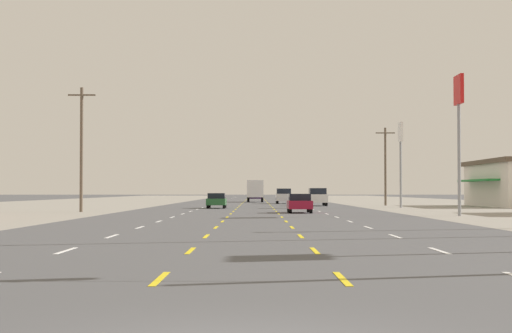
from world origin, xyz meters
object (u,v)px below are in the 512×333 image
at_px(suv_inner_right_midfar, 281,196).
at_px(pole_sign_right_row_1, 456,109).
at_px(pole_sign_right_row_2, 398,144).
at_px(streetlight_right_row_0, 511,71).
at_px(suv_far_right_mid, 315,197).
at_px(box_truck_center_turn_far, 253,190).
at_px(sedan_inner_right_nearest, 297,203).
at_px(sedan_inner_left_near, 214,200).

bearing_deg(suv_inner_right_midfar, pole_sign_right_row_1, -79.36).
bearing_deg(pole_sign_right_row_2, pole_sign_right_row_1, -91.70).
distance_m(suv_inner_right_midfar, streetlight_right_row_0, 79.31).
height_order(suv_far_right_mid, streetlight_right_row_0, streetlight_right_row_0).
relative_size(box_truck_center_turn_far, pole_sign_right_row_2, 0.84).
height_order(box_truck_center_turn_far, streetlight_right_row_0, streetlight_right_row_0).
height_order(suv_inner_right_midfar, box_truck_center_turn_far, box_truck_center_turn_far).
bearing_deg(sedan_inner_right_nearest, box_truck_center_turn_far, 93.23).
bearing_deg(suv_far_right_mid, box_truck_center_turn_far, 102.59).
relative_size(sedan_inner_left_near, box_truck_center_turn_far, 0.62).
distance_m(sedan_inner_left_near, streetlight_right_row_0, 51.89).
xyz_separation_m(suv_inner_right_midfar, streetlight_right_row_0, (6.02, -78.92, 5.16)).
xyz_separation_m(suv_inner_right_midfar, pole_sign_right_row_2, (10.90, -25.99, 5.36)).
relative_size(box_truck_center_turn_far, streetlight_right_row_0, 0.67).
distance_m(sedan_inner_right_nearest, box_truck_center_turn_far, 61.13).
distance_m(sedan_inner_right_nearest, pole_sign_right_row_1, 14.45).
height_order(sedan_inner_left_near, suv_far_right_mid, suv_far_right_mid).
bearing_deg(box_truck_center_turn_far, sedan_inner_left_near, -94.77).
bearing_deg(sedan_inner_right_nearest, pole_sign_right_row_2, 60.65).
relative_size(sedan_inner_right_nearest, suv_inner_right_midfar, 0.92).
bearing_deg(box_truck_center_turn_far, streetlight_right_row_0, -84.08).
bearing_deg(pole_sign_right_row_2, suv_far_right_mid, 127.93).
bearing_deg(streetlight_right_row_0, suv_far_right_mid, 92.52).
height_order(sedan_inner_right_nearest, suv_far_right_mid, suv_far_right_mid).
bearing_deg(pole_sign_right_row_1, sedan_inner_right_nearest, 143.27).
bearing_deg(sedan_inner_left_near, streetlight_right_row_0, -74.90).
bearing_deg(sedan_inner_left_near, box_truck_center_turn_far, 85.23).
relative_size(sedan_inner_left_near, suv_far_right_mid, 0.92).
bearing_deg(pole_sign_right_row_1, streetlight_right_row_0, -99.13).
distance_m(box_truck_center_turn_far, streetlight_right_row_0, 94.65).
relative_size(suv_far_right_mid, streetlight_right_row_0, 0.46).
xyz_separation_m(pole_sign_right_row_2, streetlight_right_row_0, (-4.88, -52.92, -0.20)).
relative_size(suv_inner_right_midfar, streetlight_right_row_0, 0.46).
xyz_separation_m(pole_sign_right_row_1, streetlight_right_row_0, (-4.06, -25.28, -1.01)).
relative_size(suv_inner_right_midfar, pole_sign_right_row_1, 0.52).
height_order(sedan_inner_left_near, suv_inner_right_midfar, suv_inner_right_midfar).
distance_m(sedan_inner_right_nearest, pole_sign_right_row_2, 23.52).
height_order(pole_sign_right_row_2, streetlight_right_row_0, streetlight_right_row_0).
height_order(sedan_inner_right_nearest, streetlight_right_row_0, streetlight_right_row_0).
bearing_deg(suv_far_right_mid, pole_sign_right_row_1, -79.68).
xyz_separation_m(suv_far_right_mid, streetlight_right_row_0, (2.76, -62.73, 5.16)).
xyz_separation_m(sedan_inner_left_near, pole_sign_right_row_2, (18.33, 3.11, 5.63)).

